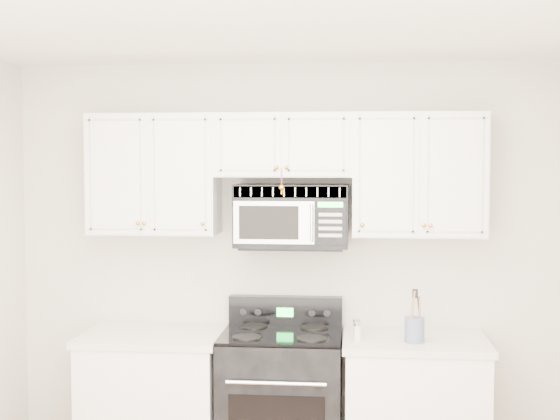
# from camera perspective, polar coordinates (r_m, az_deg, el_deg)

# --- Properties ---
(room) EXTENTS (3.51, 3.51, 2.61)m
(room) POSITION_cam_1_polar(r_m,az_deg,el_deg) (3.32, -2.19, -8.21)
(room) COLOR brown
(room) RESTS_ON ground
(base_cabinet_left) EXTENTS (0.86, 0.65, 0.92)m
(base_cabinet_left) POSITION_cam_1_polar(r_m,az_deg,el_deg) (5.07, -9.18, -14.29)
(base_cabinet_left) COLOR white
(base_cabinet_left) RESTS_ON ground
(base_cabinet_right) EXTENTS (0.86, 0.65, 0.92)m
(base_cabinet_right) POSITION_cam_1_polar(r_m,az_deg,el_deg) (4.93, 9.79, -14.82)
(base_cabinet_right) COLOR white
(base_cabinet_right) RESTS_ON ground
(range) EXTENTS (0.73, 0.66, 1.11)m
(range) POSITION_cam_1_polar(r_m,az_deg,el_deg) (4.92, 0.12, -14.08)
(range) COLOR black
(range) RESTS_ON ground
(upper_cabinets) EXTENTS (2.44, 0.37, 0.75)m
(upper_cabinets) POSITION_cam_1_polar(r_m,az_deg,el_deg) (4.83, 0.33, 3.07)
(upper_cabinets) COLOR white
(upper_cabinets) RESTS_ON ground
(microwave) EXTENTS (0.70, 0.40, 0.38)m
(microwave) POSITION_cam_1_polar(r_m,az_deg,el_deg) (4.82, 0.87, -0.39)
(microwave) COLOR black
(microwave) RESTS_ON ground
(utensil_crock) EXTENTS (0.12, 0.12, 0.31)m
(utensil_crock) POSITION_cam_1_polar(r_m,az_deg,el_deg) (4.67, 9.81, -8.55)
(utensil_crock) COLOR #4A5871
(utensil_crock) RESTS_ON base_cabinet_right
(shaker_salt) EXTENTS (0.05, 0.05, 0.11)m
(shaker_salt) POSITION_cam_1_polar(r_m,az_deg,el_deg) (4.75, 5.64, -8.60)
(shaker_salt) COLOR silver
(shaker_salt) RESTS_ON base_cabinet_right
(shaker_pepper) EXTENTS (0.05, 0.05, 0.11)m
(shaker_pepper) POSITION_cam_1_polar(r_m,az_deg,el_deg) (4.66, 5.69, -8.85)
(shaker_pepper) COLOR silver
(shaker_pepper) RESTS_ON base_cabinet_right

